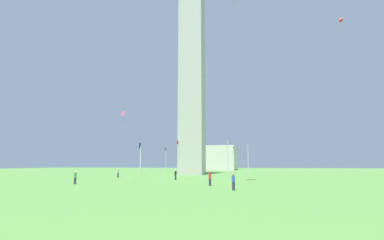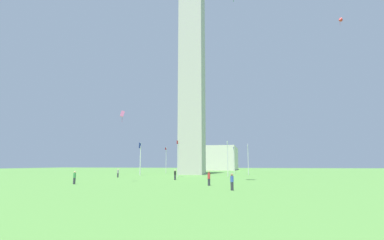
# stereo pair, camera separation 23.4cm
# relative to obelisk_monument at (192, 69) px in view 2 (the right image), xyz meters

# --- Properties ---
(ground_plane) EXTENTS (260.00, 260.00, 0.00)m
(ground_plane) POSITION_rel_obelisk_monument_xyz_m (0.00, 0.00, -26.77)
(ground_plane) COLOR #548C3D
(obelisk_monument) EXTENTS (5.89, 5.89, 53.55)m
(obelisk_monument) POSITION_rel_obelisk_monument_xyz_m (0.00, 0.00, 0.00)
(obelisk_monument) COLOR #B7B2A8
(obelisk_monument) RESTS_ON ground
(flagpole_n) EXTENTS (1.12, 0.14, 7.29)m
(flagpole_n) POSITION_rel_obelisk_monument_xyz_m (13.59, 0.00, -22.75)
(flagpole_n) COLOR silver
(flagpole_n) RESTS_ON ground
(flagpole_ne) EXTENTS (1.12, 0.14, 7.29)m
(flagpole_ne) POSITION_rel_obelisk_monument_xyz_m (9.63, 9.56, -22.75)
(flagpole_ne) COLOR silver
(flagpole_ne) RESTS_ON ground
(flagpole_e) EXTENTS (1.12, 0.14, 7.29)m
(flagpole_e) POSITION_rel_obelisk_monument_xyz_m (0.07, 13.52, -22.75)
(flagpole_e) COLOR silver
(flagpole_e) RESTS_ON ground
(flagpole_se) EXTENTS (1.12, 0.14, 7.29)m
(flagpole_se) POSITION_rel_obelisk_monument_xyz_m (-9.50, 9.56, -22.75)
(flagpole_se) COLOR silver
(flagpole_se) RESTS_ON ground
(flagpole_s) EXTENTS (1.12, 0.14, 7.29)m
(flagpole_s) POSITION_rel_obelisk_monument_xyz_m (-13.46, 0.00, -22.75)
(flagpole_s) COLOR silver
(flagpole_s) RESTS_ON ground
(flagpole_sw) EXTENTS (1.12, 0.14, 7.29)m
(flagpole_sw) POSITION_rel_obelisk_monument_xyz_m (-9.50, -9.56, -22.75)
(flagpole_sw) COLOR silver
(flagpole_sw) RESTS_ON ground
(flagpole_w) EXTENTS (1.12, 0.14, 7.29)m
(flagpole_w) POSITION_rel_obelisk_monument_xyz_m (0.07, -13.52, -22.75)
(flagpole_w) COLOR silver
(flagpole_w) RESTS_ON ground
(flagpole_nw) EXTENTS (1.12, 0.14, 7.29)m
(flagpole_nw) POSITION_rel_obelisk_monument_xyz_m (9.63, -9.56, -22.75)
(flagpole_nw) COLOR silver
(flagpole_nw) RESTS_ON ground
(person_red_shirt) EXTENTS (0.32, 0.32, 1.71)m
(person_red_shirt) POSITION_rel_obelisk_monument_xyz_m (35.59, 9.61, -25.92)
(person_red_shirt) COLOR #2D2D38
(person_red_shirt) RESTS_ON ground
(person_blue_shirt) EXTENTS (0.32, 0.32, 1.61)m
(person_blue_shirt) POSITION_rel_obelisk_monument_xyz_m (41.28, 12.73, -25.98)
(person_blue_shirt) COLOR #2D2D38
(person_blue_shirt) RESTS_ON ground
(person_gray_shirt) EXTENTS (0.32, 0.32, 1.60)m
(person_gray_shirt) POSITION_rel_obelisk_monument_xyz_m (17.95, -10.70, -25.98)
(person_gray_shirt) COLOR #2D2D38
(person_gray_shirt) RESTS_ON ground
(person_green_shirt) EXTENTS (0.32, 0.32, 1.64)m
(person_green_shirt) POSITION_rel_obelisk_monument_xyz_m (36.59, -7.48, -25.96)
(person_green_shirt) COLOR #2D2D38
(person_green_shirt) RESTS_ON ground
(person_black_shirt) EXTENTS (0.32, 0.32, 1.65)m
(person_black_shirt) POSITION_rel_obelisk_monument_xyz_m (24.48, 2.42, -25.95)
(person_black_shirt) COLOR #2D2D38
(person_black_shirt) RESTS_ON ground
(kite_pink_box) EXTENTS (0.72, 0.80, 1.70)m
(kite_pink_box) POSITION_rel_obelisk_monument_xyz_m (32.46, -3.24, -17.19)
(kite_pink_box) COLOR pink
(kite_red_delta) EXTENTS (1.27, 1.32, 1.71)m
(kite_red_delta) POSITION_rel_obelisk_monument_xyz_m (8.25, 33.31, 5.52)
(kite_red_delta) COLOR red
(distant_building) EXTENTS (27.19, 16.43, 10.12)m
(distant_building) POSITION_rel_obelisk_monument_xyz_m (-59.87, -0.90, -21.71)
(distant_building) COLOR beige
(distant_building) RESTS_ON ground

